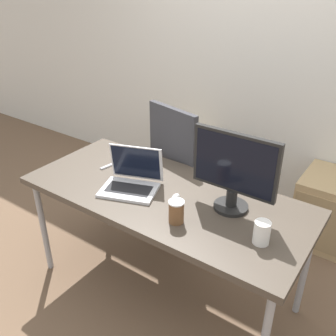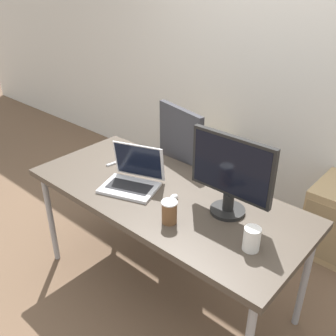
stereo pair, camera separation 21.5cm
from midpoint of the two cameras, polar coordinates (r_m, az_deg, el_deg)
The scene contains 11 objects.
ground_plane at distance 2.68m, azimuth 1.85°, elevation -17.72°, with size 14.00×14.00×0.00m, color brown.
wall_back at distance 3.17m, azimuth 19.74°, elevation 15.33°, with size 10.00×0.05×2.60m.
desk at distance 2.22m, azimuth 2.13°, elevation -4.98°, with size 1.71×0.75×0.76m.
office_chair at distance 2.90m, azimuth 6.87°, elevation -3.14°, with size 0.58×0.61×1.11m.
cabinet_left at distance 3.55m, azimuth 6.60°, elevation 0.35°, with size 0.41×0.49×0.55m.
laptop_center at distance 2.24m, azimuth -2.70°, elevation -1.69°, with size 0.39×0.36×0.25m.
monitor at distance 1.96m, azimuth 12.66°, elevation -0.98°, with size 0.47×0.19×0.44m.
mouse at distance 2.13m, azimuth 3.80°, elevation -4.54°, with size 0.04×0.06×0.03m.
coffee_cup_white at distance 1.82m, azimuth 16.02°, elevation -10.47°, with size 0.08×0.08×0.12m.
coffee_cup_brown at distance 1.93m, azimuth 3.42°, elevation -6.80°, with size 0.08×0.08×0.13m.
scissors at distance 2.55m, azimuth -5.06°, elevation 0.96°, with size 0.06×0.17×0.01m.
Camera 2 is at (1.26, -1.38, 1.92)m, focal length 40.00 mm.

